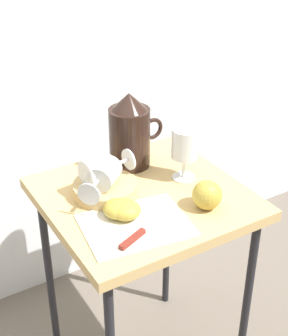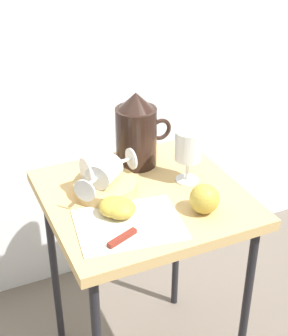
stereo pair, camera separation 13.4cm
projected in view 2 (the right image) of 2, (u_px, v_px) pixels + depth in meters
The scene contains 12 objects.
curtain_drape at pixel (75, 42), 1.68m from camera, with size 2.40×0.03×1.88m, color white.
table at pixel (144, 215), 1.41m from camera, with size 0.52×0.50×0.67m.
linen_napkin at pixel (129, 224), 1.26m from camera, with size 0.26×0.20×0.00m, color silver.
basket_tray at pixel (105, 187), 1.38m from camera, with size 0.17×0.17×0.04m, color tan.
pitcher at pixel (137, 136), 1.48m from camera, with size 0.17×0.12×0.22m.
wine_glass_upright at pixel (188, 148), 1.39m from camera, with size 0.07×0.07×0.15m.
wine_glass_tipped_near at pixel (104, 172), 1.34m from camera, with size 0.15×0.15×0.07m.
wine_glass_tipped_far at pixel (100, 168), 1.35m from camera, with size 0.15×0.08×0.08m.
apple_half_left at pixel (114, 207), 1.28m from camera, with size 0.08×0.08×0.04m, color #B29938.
apple_half_right at pixel (121, 209), 1.27m from camera, with size 0.08×0.08×0.04m, color #B29938.
apple_whole at pixel (204, 199), 1.29m from camera, with size 0.08×0.08×0.08m, color #B29938.
knife at pixel (132, 232), 1.22m from camera, with size 0.20×0.09×0.01m.
Camera 2 is at (-0.48, -1.06, 1.42)m, focal length 54.83 mm.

